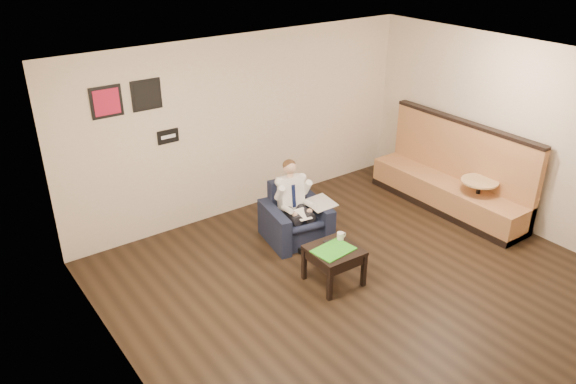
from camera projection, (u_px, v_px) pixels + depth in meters
ground at (374, 293)px, 7.14m from camera, size 6.00×6.00×0.00m
wall_back at (245, 125)px, 8.71m from camera, size 6.00×0.02×2.80m
wall_left at (137, 282)px, 4.95m from camera, size 0.02×6.00×2.80m
wall_right at (532, 140)px, 8.11m from camera, size 0.02×6.00×2.80m
ceiling at (392, 75)px, 5.91m from camera, size 6.00×6.00×0.02m
seating_sign at (168, 136)px, 7.97m from camera, size 0.32×0.02×0.20m
art_print_left at (106, 102)px, 7.26m from camera, size 0.42×0.03×0.42m
art_print_right at (146, 95)px, 7.55m from camera, size 0.42×0.03×0.42m
armchair at (296, 214)px, 8.16m from camera, size 1.00×1.00×0.83m
seated_man at (299, 208)px, 8.01m from camera, size 0.68×0.89×1.14m
lap_papers at (302, 214)px, 7.96m from camera, size 0.22×0.29×0.01m
newspaper at (320, 203)px, 8.16m from camera, size 0.41×0.49×0.01m
side_table at (334, 266)px, 7.25m from camera, size 0.64×0.64×0.51m
green_folder at (333, 250)px, 7.10m from camera, size 0.54×0.41×0.01m
coffee_mug at (340, 236)px, 7.31m from camera, size 0.10×0.10×0.11m
smartphone at (329, 241)px, 7.30m from camera, size 0.17×0.11×0.01m
banquette at (450, 168)px, 8.94m from camera, size 0.66×2.76×1.41m
cafe_table at (477, 201)px, 8.70m from camera, size 0.59×0.59×0.70m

